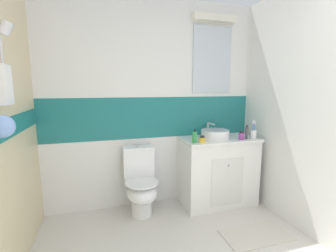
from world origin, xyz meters
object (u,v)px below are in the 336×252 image
at_px(toilet, 141,184).
at_px(toothpaste_tube_upright, 247,133).
at_px(sink_basin, 215,134).
at_px(hair_gel_jar, 202,139).
at_px(lotion_bottle_short, 241,136).
at_px(toothbrush_cup, 253,134).
at_px(soap_dispenser, 195,137).

relative_size(toilet, toothpaste_tube_upright, 4.74).
bearing_deg(toothpaste_tube_upright, toilet, 172.84).
bearing_deg(toilet, sink_basin, -0.91).
bearing_deg(hair_gel_jar, sink_basin, 31.90).
bearing_deg(toothpaste_tube_upright, lotion_bottle_short, -170.65).
bearing_deg(toothbrush_cup, toothpaste_tube_upright, 176.45).
xyz_separation_m(sink_basin, hair_gel_jar, (-0.24, -0.15, -0.02)).
xyz_separation_m(sink_basin, lotion_bottle_short, (0.27, -0.16, -0.01)).
bearing_deg(toilet, toothbrush_cup, -6.93).
xyz_separation_m(sink_basin, toothbrush_cup, (0.44, -0.15, 0.01)).
distance_m(toothbrush_cup, soap_dispenser, 0.77).
relative_size(toilet, toothbrush_cup, 3.37).
bearing_deg(soap_dispenser, toothpaste_tube_upright, 0.50).
height_order(soap_dispenser, toothpaste_tube_upright, toothpaste_tube_upright).
bearing_deg(toothpaste_tube_upright, sink_basin, 157.32).
xyz_separation_m(toothbrush_cup, lotion_bottle_short, (-0.17, -0.01, -0.02)).
bearing_deg(toilet, hair_gel_jar, -13.28).
height_order(soap_dispenser, lotion_bottle_short, soap_dispenser).
relative_size(toilet, hair_gel_jar, 10.58).
relative_size(toothbrush_cup, soap_dispenser, 1.46).
xyz_separation_m(lotion_bottle_short, hair_gel_jar, (-0.50, 0.01, -0.01)).
xyz_separation_m(toothbrush_cup, toothpaste_tube_upright, (-0.09, 0.01, 0.02)).
relative_size(sink_basin, toilet, 0.49).
xyz_separation_m(toothbrush_cup, soap_dispenser, (-0.77, -0.00, -0.00)).
relative_size(toothbrush_cup, hair_gel_jar, 3.14).
height_order(sink_basin, toothpaste_tube_upright, sink_basin).
height_order(sink_basin, soap_dispenser, sink_basin).
bearing_deg(soap_dispenser, hair_gel_jar, 2.18).
bearing_deg(sink_basin, soap_dispenser, -155.50).
bearing_deg(hair_gel_jar, toilet, 166.72).
height_order(lotion_bottle_short, toothpaste_tube_upright, toothpaste_tube_upright).
distance_m(toothbrush_cup, lotion_bottle_short, 0.17).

